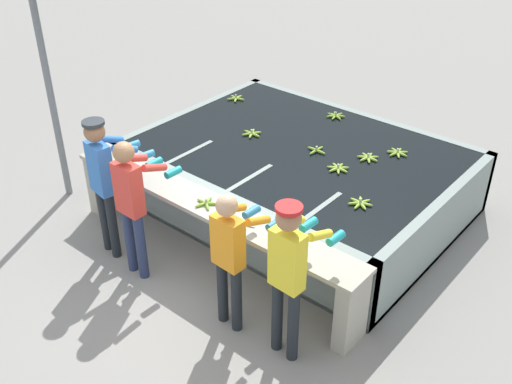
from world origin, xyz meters
name	(u,v)px	position (x,y,z in m)	size (l,w,h in m)	color
ground_plane	(196,274)	(0.00, 0.00, 0.00)	(80.00, 80.00, 0.00)	gray
wash_tank	(298,177)	(0.00, 1.95, 0.43)	(4.06, 3.02, 0.86)	gray
work_ledge	(208,222)	(0.00, 0.23, 0.61)	(4.06, 0.45, 0.86)	#A8A393
worker_0	(104,175)	(-1.07, -0.32, 1.07)	(0.48, 0.75, 1.75)	#1E2328
worker_1	(132,197)	(-0.53, -0.38, 1.02)	(0.41, 0.72, 1.69)	navy
worker_2	(231,250)	(0.85, -0.31, 0.93)	(0.43, 0.71, 1.57)	#1E2328
worker_3	(289,267)	(1.52, -0.27, 1.05)	(0.43, 0.73, 1.72)	#1E2328
banana_bunch_floating_0	(338,168)	(0.70, 1.81, 0.88)	(0.28, 0.28, 0.08)	#8CB738
banana_bunch_floating_1	(252,133)	(-0.73, 1.86, 0.88)	(0.28, 0.26, 0.08)	#8CB738
banana_bunch_floating_2	(368,158)	(0.83, 2.28, 0.88)	(0.28, 0.28, 0.08)	#93BC3D
banana_bunch_floating_3	(236,98)	(-1.70, 2.62, 0.88)	(0.28, 0.26, 0.08)	#93BC3D
banana_bunch_floating_4	(316,150)	(0.22, 2.02, 0.88)	(0.28, 0.28, 0.08)	#7FAD33
banana_bunch_floating_5	(336,116)	(-0.18, 3.07, 0.88)	(0.27, 0.28, 0.08)	#7FAD33
banana_bunch_floating_6	(398,153)	(1.05, 2.63, 0.88)	(0.28, 0.28, 0.08)	#8CB738
banana_bunch_floating_7	(360,203)	(1.32, 1.31, 0.88)	(0.28, 0.28, 0.08)	#8CB738
banana_bunch_ledge_0	(206,203)	(0.02, 0.20, 0.88)	(0.26, 0.28, 0.08)	#75A333
knife_0	(235,222)	(0.50, 0.14, 0.87)	(0.34, 0.15, 0.02)	silver
support_post_left	(49,86)	(-2.63, 0.11, 1.60)	(0.09, 0.09, 3.20)	slate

